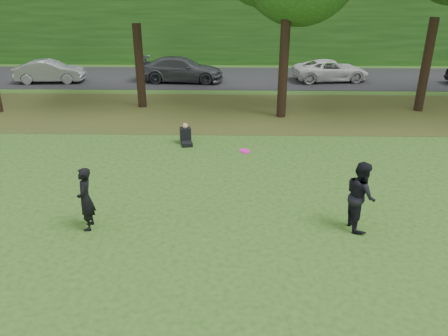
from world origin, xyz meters
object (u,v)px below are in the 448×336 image
Objects in this scene: player_right at (360,196)px; seated_person at (186,136)px; frisbee at (245,151)px; player_left at (86,199)px.

player_right is 2.27× the size of seated_person.
frisbee is 6.74m from seated_person.
player_right is 3.25m from frisbee.
player_left is at bearing 85.89° from player_right.
player_right is (7.17, 0.22, 0.07)m from player_left.
frisbee is 0.44× the size of seated_person.
player_right reaches higher than seated_person.
frisbee reaches higher than player_left.
player_left is 7.17m from player_right.
frisbee reaches higher than player_right.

